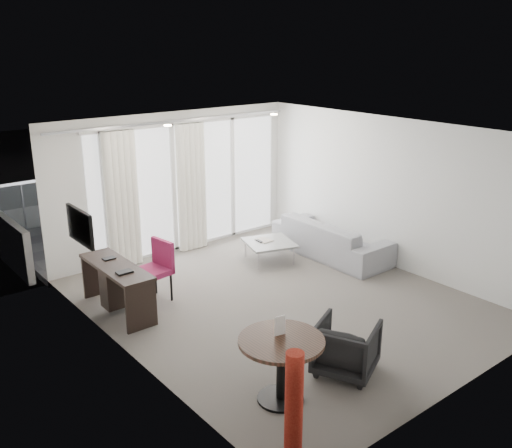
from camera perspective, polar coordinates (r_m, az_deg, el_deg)
floor at (r=8.80m, az=2.47°, el=-7.78°), size 5.00×6.00×0.00m
ceiling at (r=8.02m, az=2.72°, el=9.20°), size 5.00×6.00×0.00m
wall_left at (r=7.01m, az=-12.99°, el=-3.58°), size 0.00×6.00×2.60m
wall_right at (r=10.08m, az=13.35°, el=3.01°), size 0.00×6.00×2.60m
wall_front at (r=6.52m, az=20.34°, el=-5.96°), size 5.00×0.00×2.60m
window_panel at (r=10.83m, az=-6.70°, el=3.85°), size 4.00×0.02×2.38m
window_frame at (r=10.82m, az=-6.66°, el=3.84°), size 4.10×0.06×2.44m
curtain_left at (r=10.02m, az=-13.21°, el=2.33°), size 0.60×0.20×2.38m
curtain_right at (r=10.67m, az=-6.45°, el=3.65°), size 0.60×0.20×2.38m
curtain_track at (r=10.30m, az=-7.88°, el=10.17°), size 4.80×0.04×0.04m
downlight_a at (r=8.79m, az=-8.82°, el=9.72°), size 0.12×0.12×0.02m
downlight_b at (r=10.00m, az=1.80°, el=10.90°), size 0.12×0.12×0.02m
desk at (r=8.61m, az=-13.66°, el=-6.28°), size 0.48×1.54×0.72m
tv at (r=8.27m, az=-17.19°, el=-0.23°), size 0.05×0.80×0.50m
desk_chair at (r=8.78m, az=-10.32°, el=-4.77°), size 0.58×0.55×0.94m
round_table at (r=6.44m, az=2.51°, el=-14.37°), size 0.95×0.95×0.75m
menu_card at (r=6.35m, az=2.39°, el=-11.27°), size 0.12×0.04×0.23m
red_lamp at (r=5.30m, az=3.78°, el=-18.80°), size 0.28×0.28×1.30m
tub_armchair at (r=7.03m, az=9.01°, el=-12.09°), size 0.94×0.93×0.65m
coffee_table at (r=10.28m, az=1.33°, el=-2.74°), size 1.02×1.02×0.37m
remote at (r=10.23m, az=0.34°, el=-1.80°), size 0.07×0.18×0.02m
magazine at (r=10.28m, az=0.82°, el=-1.69°), size 0.22×0.27×0.02m
sofa at (r=10.58m, az=7.53°, el=-1.39°), size 0.91×2.33×0.68m
terrace_slab at (r=12.44m, az=-10.23°, el=-0.49°), size 5.60×3.00×0.12m
rattan_chair_a at (r=12.22m, az=-5.48°, el=1.77°), size 0.71×0.71×0.85m
rattan_chair_b at (r=12.48m, az=-4.68°, el=2.07°), size 0.60×0.60×0.82m
rattan_table at (r=12.82m, az=-5.39°, el=1.83°), size 0.71×0.71×0.54m
balustrade at (r=13.53m, az=-13.34°, el=3.29°), size 5.50×0.06×1.05m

